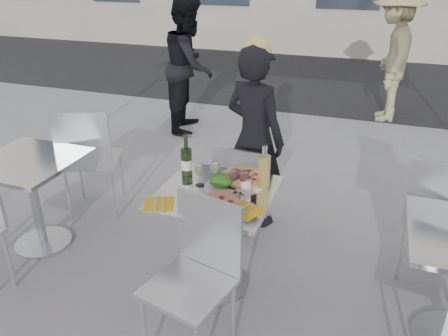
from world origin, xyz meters
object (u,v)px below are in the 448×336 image
(chair_far, at_px, (239,184))
(side_chair_lfar, at_px, (88,154))
(pizza_far, at_px, (244,178))
(wineglass_red_b, at_px, (244,177))
(napkin_right, at_px, (245,210))
(side_table_left, at_px, (32,185))
(pedestrian_b, at_px, (392,55))
(main_table, at_px, (216,220))
(sugar_shaker, at_px, (246,185))
(woman_diner, at_px, (254,138))
(wine_bottle, at_px, (186,161))
(wineglass_red_a, at_px, (234,176))
(chair_near, at_px, (198,265))
(salad_plate, at_px, (221,182))
(wineglass_white_b, at_px, (215,168))
(pizza_near, at_px, (217,206))
(carafe, at_px, (264,171))
(side_chair_rfar, at_px, (443,216))
(wineglass_white_a, at_px, (200,170))
(napkin_left, at_px, (159,204))
(pedestrian_a, at_px, (189,65))

(chair_far, height_order, side_chair_lfar, side_chair_lfar)
(pizza_far, relative_size, wineglass_red_b, 2.23)
(napkin_right, bearing_deg, side_table_left, -161.49)
(chair_far, xyz_separation_m, napkin_right, (0.28, -0.79, 0.27))
(side_table_left, xyz_separation_m, pedestrian_b, (2.51, 4.20, 0.37))
(main_table, xyz_separation_m, sugar_shaker, (0.18, 0.05, 0.26))
(woman_diner, xyz_separation_m, wine_bottle, (-0.25, -0.81, 0.10))
(sugar_shaker, xyz_separation_m, wineglass_red_a, (-0.08, -0.01, 0.06))
(chair_near, relative_size, side_chair_lfar, 0.93)
(side_table_left, distance_m, salad_plate, 1.53)
(side_table_left, bearing_deg, wineglass_white_b, 4.52)
(chair_near, relative_size, wineglass_red_b, 5.89)
(sugar_shaker, bearing_deg, pizza_far, 111.45)
(pizza_near, relative_size, carafe, 1.08)
(pizza_near, distance_m, wineglass_red_a, 0.25)
(wine_bottle, relative_size, sugar_shaker, 2.76)
(side_table_left, xyz_separation_m, side_chair_rfar, (2.90, 0.51, 0.03))
(chair_near, height_order, carafe, carafe)
(side_table_left, height_order, pizza_far, pizza_far)
(pizza_near, bearing_deg, chair_near, -89.80)
(wineglass_white_a, bearing_deg, woman_diner, 82.94)
(side_chair_rfar, bearing_deg, napkin_left, 46.51)
(side_chair_lfar, height_order, pizza_near, side_chair_lfar)
(wine_bottle, xyz_separation_m, carafe, (0.53, 0.02, 0.00))
(chair_far, height_order, wineglass_red_b, wineglass_red_b)
(main_table, relative_size, napkin_left, 3.18)
(pedestrian_b, distance_m, sugar_shaker, 4.23)
(pizza_far, distance_m, napkin_right, 0.39)
(pizza_far, xyz_separation_m, napkin_right, (0.12, -0.38, -0.01))
(pizza_near, bearing_deg, pizza_far, 83.71)
(main_table, relative_size, sugar_shaker, 7.01)
(woman_diner, relative_size, napkin_left, 6.48)
(pedestrian_b, bearing_deg, side_chair_rfar, 2.11)
(side_chair_lfar, xyz_separation_m, pizza_far, (1.48, -0.32, 0.17))
(pedestrian_b, xyz_separation_m, sugar_shaker, (-0.83, -4.15, -0.10))
(chair_far, bearing_deg, wineglass_red_b, 111.60)
(side_table_left, bearing_deg, napkin_right, -5.27)
(side_chair_rfar, distance_m, salad_plate, 1.47)
(side_chair_lfar, relative_size, pedestrian_a, 0.59)
(pedestrian_a, bearing_deg, side_table_left, 167.25)
(side_chair_lfar, xyz_separation_m, napkin_right, (1.60, -0.70, 0.16))
(chair_far, bearing_deg, wineglass_red_a, 105.81)
(chair_near, xyz_separation_m, sugar_shaker, (0.11, 0.54, 0.25))
(side_chair_rfar, xyz_separation_m, pizza_near, (-1.32, -0.69, 0.20))
(side_chair_lfar, bearing_deg, wineglass_red_b, 141.34)
(wine_bottle, relative_size, wineglass_white_a, 1.87)
(wineglass_white_b, bearing_deg, wineglass_red_a, -23.14)
(main_table, distance_m, pizza_far, 0.33)
(main_table, distance_m, salad_plate, 0.26)
(wine_bottle, bearing_deg, chair_near, -61.79)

